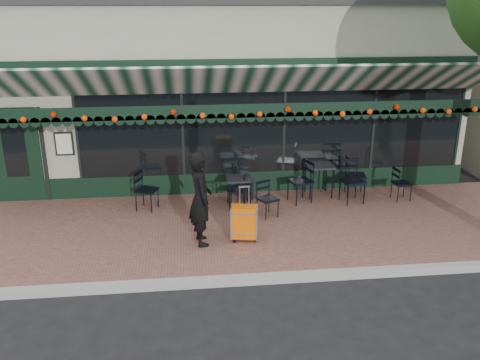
{
  "coord_description": "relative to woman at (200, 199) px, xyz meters",
  "views": [
    {
      "loc": [
        -0.94,
        -7.63,
        4.55
      ],
      "look_at": [
        0.08,
        1.6,
        1.29
      ],
      "focal_mm": 38.0,
      "sensor_mm": 36.0,
      "label": 1
    }
  ],
  "objects": [
    {
      "name": "chair_solo",
      "position": [
        -1.14,
        1.8,
        -0.47
      ],
      "size": [
        0.58,
        0.58,
        0.89
      ],
      "primitive_type": null,
      "rotation": [
        0.0,
        0.0,
        1.19
      ],
      "color": "black",
      "rests_on": "sidewalk"
    },
    {
      "name": "chair_b_right",
      "position": [
        1.09,
        2.26,
        -0.5
      ],
      "size": [
        0.43,
        0.43,
        0.83
      ],
      "primitive_type": null,
      "rotation": [
        0.0,
        0.0,
        1.61
      ],
      "color": "black",
      "rests_on": "sidewalk"
    },
    {
      "name": "ground",
      "position": [
        0.7,
        -1.29,
        -1.06
      ],
      "size": [
        80.0,
        80.0,
        0.0
      ],
      "primitive_type": "plane",
      "color": "black",
      "rests_on": "ground"
    },
    {
      "name": "cafe_table_b",
      "position": [
        0.92,
        1.77,
        -0.3
      ],
      "size": [
        0.56,
        0.56,
        0.68
      ],
      "color": "black",
      "rests_on": "sidewalk"
    },
    {
      "name": "cafe_table_a",
      "position": [
        2.89,
        2.25,
        -0.21
      ],
      "size": [
        0.63,
        0.63,
        0.78
      ],
      "color": "black",
      "rests_on": "sidewalk"
    },
    {
      "name": "restaurant_building",
      "position": [
        0.7,
        6.55,
        1.21
      ],
      "size": [
        12.0,
        9.6,
        4.5
      ],
      "color": "gray",
      "rests_on": "ground"
    },
    {
      "name": "sidewalk",
      "position": [
        0.7,
        0.71,
        -0.99
      ],
      "size": [
        18.0,
        4.0,
        0.15
      ],
      "primitive_type": "cube",
      "color": "brown",
      "rests_on": "ground"
    },
    {
      "name": "woman",
      "position": [
        0.0,
        0.0,
        0.0
      ],
      "size": [
        0.54,
        0.73,
        1.82
      ],
      "primitive_type": "imported",
      "rotation": [
        0.0,
        0.0,
        1.73
      ],
      "color": "black",
      "rests_on": "sidewalk"
    },
    {
      "name": "chair_a_left",
      "position": [
        2.36,
        1.89,
        -0.42
      ],
      "size": [
        0.62,
        0.62,
        0.99
      ],
      "primitive_type": null,
      "rotation": [
        0.0,
        0.0,
        -1.27
      ],
      "color": "black",
      "rests_on": "sidewalk"
    },
    {
      "name": "chair_a_extra",
      "position": [
        4.75,
        1.76,
        -0.52
      ],
      "size": [
        0.43,
        0.43,
        0.79
      ],
      "primitive_type": null,
      "rotation": [
        0.0,
        0.0,
        1.65
      ],
      "color": "black",
      "rests_on": "sidewalk"
    },
    {
      "name": "chair_a_right",
      "position": [
        3.77,
        2.17,
        -0.43
      ],
      "size": [
        0.55,
        0.55,
        0.96
      ],
      "primitive_type": null,
      "rotation": [
        0.0,
        0.0,
        1.41
      ],
      "color": "black",
      "rests_on": "sidewalk"
    },
    {
      "name": "chair_a_front",
      "position": [
        3.55,
        1.73,
        -0.41
      ],
      "size": [
        0.58,
        0.58,
        1.01
      ],
      "primitive_type": null,
      "rotation": [
        0.0,
        0.0,
        0.17
      ],
      "color": "black",
      "rests_on": "sidewalk"
    },
    {
      "name": "curb",
      "position": [
        0.7,
        -1.37,
        -0.99
      ],
      "size": [
        18.0,
        0.16,
        0.15
      ],
      "primitive_type": "cube",
      "color": "#9E9E99",
      "rests_on": "ground"
    },
    {
      "name": "chair_b_left",
      "position": [
        0.88,
        1.76,
        -0.52
      ],
      "size": [
        0.46,
        0.46,
        0.77
      ],
      "primitive_type": null,
      "rotation": [
        0.0,
        0.0,
        -1.79
      ],
      "color": "black",
      "rests_on": "sidewalk"
    },
    {
      "name": "suitcase",
      "position": [
        0.83,
        0.01,
        -0.54
      ],
      "size": [
        0.53,
        0.35,
        1.11
      ],
      "rotation": [
        0.0,
        0.0,
        -0.18
      ],
      "color": "#EE6107",
      "rests_on": "sidewalk"
    },
    {
      "name": "chair_b_front",
      "position": [
        1.47,
        1.11,
        -0.51
      ],
      "size": [
        0.54,
        0.54,
        0.79
      ],
      "primitive_type": null,
      "rotation": [
        0.0,
        0.0,
        0.48
      ],
      "color": "black",
      "rests_on": "sidewalk"
    }
  ]
}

